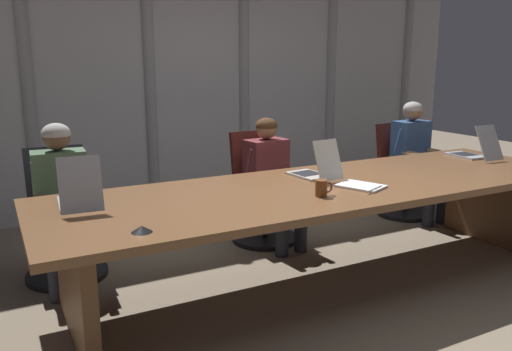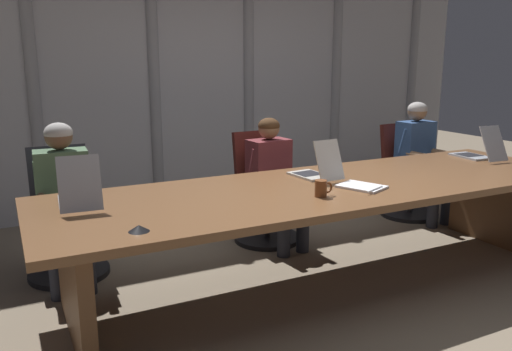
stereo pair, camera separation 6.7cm
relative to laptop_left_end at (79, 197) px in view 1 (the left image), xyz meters
The scene contains 15 objects.
ground_plane 1.89m from the laptop_left_end, ahead, with size 14.30×14.30×0.00m, color #7F705B.
conference_table 1.72m from the laptop_left_end, ahead, with size 4.08×1.20×0.75m.
curtain_backdrop 2.96m from the laptop_left_end, 53.66° to the left, with size 7.15×0.17×3.15m.
laptop_left_end is the anchor object (origin of this frame).
laptop_left_mid 1.68m from the laptop_left_end, ahead, with size 0.26×0.44×0.30m.
laptop_center 3.39m from the laptop_left_end, ahead, with size 0.25×0.50×0.31m.
office_chair_left_end 0.96m from the laptop_left_end, 91.14° to the left, with size 0.60×0.60×0.97m.
office_chair_left_mid 1.95m from the laptop_left_end, 26.51° to the left, with size 0.60×0.60×0.98m.
office_chair_center 3.54m from the laptop_left_end, 13.96° to the left, with size 0.60×0.60×0.96m.
person_left_end 0.70m from the laptop_left_end, 91.60° to the left, with size 0.40×0.56×1.17m.
person_left_mid 1.85m from the laptop_left_end, 21.65° to the left, with size 0.41×0.57×1.12m.
person_center 3.48m from the laptop_left_end, 11.39° to the left, with size 0.39×0.56×1.20m.
coffee_mug_near 1.50m from the laptop_left_end, 18.42° to the right, with size 0.13×0.08×0.11m.
conference_mic_left_side 0.66m from the laptop_left_end, 72.35° to the right, with size 0.11×0.11×0.04m, color black.
spiral_notepad 1.85m from the laptop_left_end, 12.75° to the right, with size 0.32×0.37×0.03m.
Camera 1 is at (-2.14, -2.87, 1.61)m, focal length 35.85 mm.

